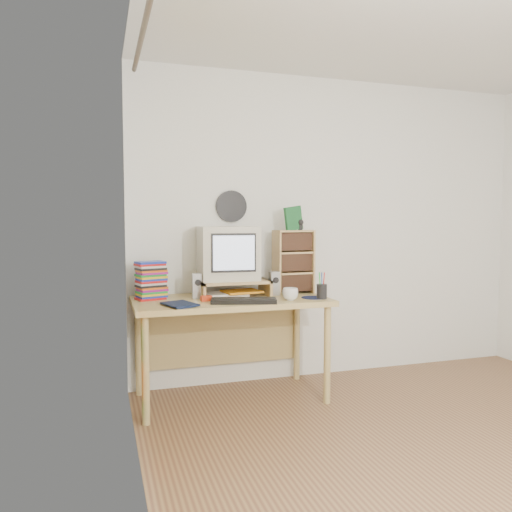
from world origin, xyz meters
TOP-DOWN VIEW (x-y plane):
  - floor at (0.00, 0.00)m, footprint 3.50×3.50m
  - back_wall at (0.00, 1.75)m, footprint 3.50×0.00m
  - left_wall at (-1.75, 0.00)m, footprint 0.00×3.50m
  - curtain at (-1.71, 0.48)m, footprint 0.00×2.20m
  - wall_disc at (-0.93, 1.73)m, footprint 0.25×0.02m
  - desk at (-1.03, 1.44)m, footprint 1.40×0.70m
  - monitor_riser at (-0.98, 1.48)m, footprint 0.52×0.30m
  - crt_monitor at (-1.01, 1.53)m, footprint 0.44×0.44m
  - speaker_left at (-1.26, 1.46)m, footprint 0.07×0.07m
  - speaker_right at (-0.67, 1.44)m, footprint 0.07×0.07m
  - keyboard at (-0.99, 1.16)m, footprint 0.47×0.26m
  - dvd_stack at (-1.59, 1.51)m, footprint 0.22×0.19m
  - cd_rack at (-0.49, 1.50)m, footprint 0.30×0.17m
  - mug at (-0.65, 1.16)m, footprint 0.12×0.12m
  - diary at (-1.52, 1.14)m, footprint 0.26×0.22m
  - mousepad at (-0.44, 1.22)m, footprint 0.22×0.22m
  - pen_cup at (-0.40, 1.16)m, footprint 0.10×0.10m
  - papers at (-1.00, 1.48)m, footprint 0.35×0.28m
  - red_box at (-1.22, 1.31)m, footprint 0.08×0.05m
  - game_box at (-0.50, 1.48)m, footprint 0.14×0.06m
  - webcam at (-0.44, 1.49)m, footprint 0.06×0.06m

SIDE VIEW (x-z plane):
  - floor at x=0.00m, z-range 0.00..0.00m
  - desk at x=-1.03m, z-range 0.24..0.99m
  - mousepad at x=-0.44m, z-range 0.75..0.75m
  - keyboard at x=-0.99m, z-range 0.75..0.78m
  - red_box at x=-1.22m, z-range 0.75..0.79m
  - papers at x=-1.00m, z-range 0.75..0.79m
  - diary at x=-1.52m, z-range 0.75..0.79m
  - mug at x=-0.65m, z-range 0.75..0.84m
  - pen_cup at x=-0.40m, z-range 0.75..0.90m
  - speaker_right at x=-0.67m, z-range 0.75..0.93m
  - speaker_left at x=-1.26m, z-range 0.75..0.93m
  - monitor_riser at x=-0.98m, z-range 0.78..0.90m
  - dvd_stack at x=-1.59m, z-range 0.75..1.02m
  - cd_rack at x=-0.49m, z-range 0.75..1.24m
  - crt_monitor at x=-1.01m, z-range 0.87..1.27m
  - curtain at x=-1.71m, z-range 0.05..2.25m
  - back_wall at x=0.00m, z-range -0.50..3.00m
  - left_wall at x=-1.75m, z-range -0.50..3.00m
  - webcam at x=-0.44m, z-range 1.24..1.33m
  - game_box at x=-0.50m, z-range 1.24..1.42m
  - wall_disc at x=-0.93m, z-range 1.30..1.55m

